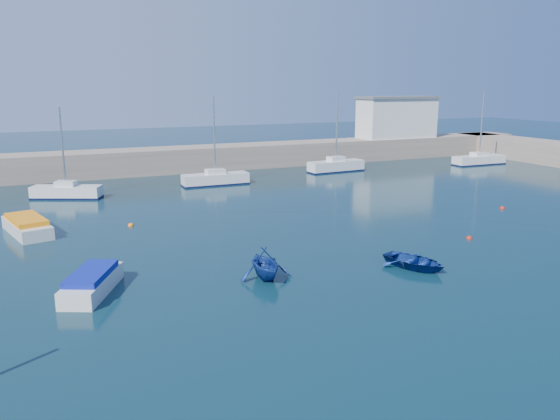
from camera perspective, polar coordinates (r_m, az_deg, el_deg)
name	(u,v)px	position (r m, az deg, el deg)	size (l,w,h in m)	color
ground	(467,360)	(20.69, 18.97, -14.60)	(220.00, 220.00, 0.00)	#0C2834
back_wall	(168,160)	(61.07, -11.62, 5.13)	(96.00, 4.50, 2.60)	gray
harbor_office	(397,118)	(73.23, 12.10, 9.35)	(10.00, 4.00, 5.00)	silver
sailboat_5	(66,191)	(49.25, -21.41, 1.82)	(5.83, 3.80, 7.58)	silver
sailboat_6	(215,179)	(52.44, -6.76, 3.28)	(6.31, 1.82, 8.32)	silver
sailboat_7	(336,166)	(60.47, 5.87, 4.64)	(6.52, 2.23, 8.55)	silver
sailboat_8	(479,160)	(69.77, 20.06, 4.97)	(6.68, 2.02, 8.69)	silver
motorboat_1	(92,282)	(26.60, -19.05, -7.16)	(3.28, 4.62, 1.08)	silver
motorboat_2	(27,226)	(38.53, -24.93, -1.50)	(3.12, 5.63, 1.10)	silver
dinghy_center	(415,261)	(29.37, 13.88, -5.24)	(2.42, 3.39, 0.70)	navy
dinghy_left	(265,263)	(26.92, -1.59, -5.59)	(2.53, 2.93, 1.55)	navy
buoy_1	(469,239)	(35.90, 19.17, -2.85)	(0.38, 0.38, 0.38)	#B31E0D
buoy_3	(131,226)	(38.32, -15.31, -1.61)	(0.40, 0.40, 0.40)	orange
buoy_4	(502,209)	(45.47, 22.22, 0.13)	(0.40, 0.40, 0.40)	#B31E0D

